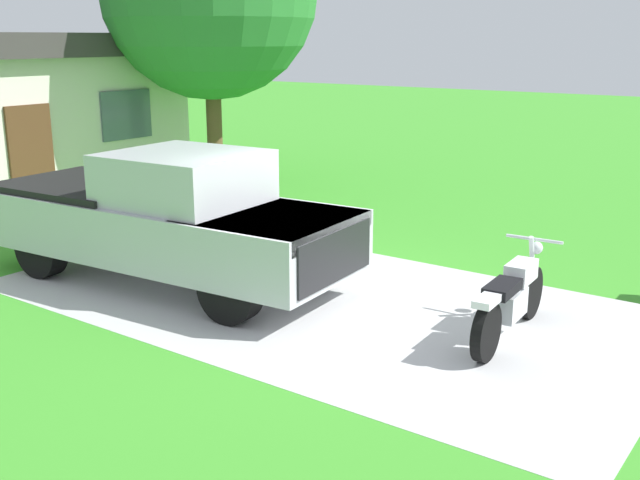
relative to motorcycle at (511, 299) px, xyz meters
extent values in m
plane|color=green|center=(-0.27, 2.56, -0.47)|extent=(80.00, 80.00, 0.00)
cube|color=#BABABA|center=(-0.27, 2.56, -0.47)|extent=(4.69, 8.78, 0.01)
cylinder|color=black|center=(0.76, 0.04, -0.14)|extent=(0.67, 0.16, 0.66)
cylinder|color=black|center=(-0.79, -0.04, -0.14)|extent=(0.67, 0.16, 0.66)
cube|color=silver|center=(-0.04, 0.00, -0.05)|extent=(0.57, 0.29, 0.32)
cube|color=silver|center=(0.31, 0.02, 0.25)|extent=(0.53, 0.29, 0.24)
cube|color=black|center=(-0.34, -0.02, 0.23)|extent=(0.61, 0.31, 0.12)
cube|color=silver|center=(-0.79, -0.04, 0.23)|extent=(0.49, 0.23, 0.08)
cylinder|color=silver|center=(0.76, 0.04, 0.23)|extent=(0.33, 0.08, 0.77)
cylinder|color=silver|center=(0.76, 0.04, 0.55)|extent=(0.08, 0.70, 0.04)
sphere|color=silver|center=(0.88, 0.05, 0.41)|extent=(0.16, 0.16, 0.16)
cylinder|color=black|center=(0.08, 3.08, -0.05)|extent=(0.36, 0.86, 0.84)
cylinder|color=black|center=(-1.55, 2.97, -0.05)|extent=(0.36, 0.86, 0.84)
cylinder|color=black|center=(-0.15, 6.57, -0.05)|extent=(0.36, 0.86, 0.84)
cylinder|color=black|center=(-1.79, 6.46, -0.05)|extent=(0.36, 0.86, 0.84)
cube|color=#B7BABF|center=(-0.86, 4.82, 0.33)|extent=(2.38, 5.72, 0.80)
cube|color=#B7BABF|center=(-0.73, 2.98, 0.63)|extent=(2.02, 2.02, 0.20)
cube|color=#B7BABF|center=(-0.83, 4.42, 1.08)|extent=(1.93, 2.02, 0.70)
cube|color=#3F4C56|center=(-0.78, 3.62, 0.98)|extent=(1.71, 0.28, 0.60)
cube|color=black|center=(-0.96, 6.37, 0.58)|extent=(2.06, 2.52, 0.50)
cube|color=black|center=(-0.67, 2.05, 0.33)|extent=(1.70, 0.22, 0.64)
cylinder|color=brown|center=(4.89, 9.28, 0.89)|extent=(0.36, 0.36, 2.73)
cube|color=#4C2D19|center=(0.94, 10.64, 0.58)|extent=(1.00, 0.08, 2.10)
cube|color=#4C5966|center=(3.46, 10.64, 1.23)|extent=(1.40, 0.06, 1.10)
camera|label=1|loc=(-7.99, -2.99, 2.94)|focal=42.18mm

